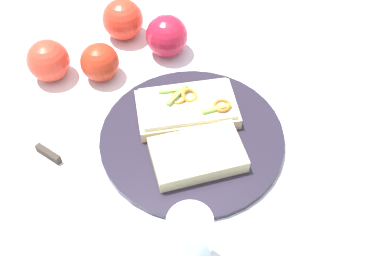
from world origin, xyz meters
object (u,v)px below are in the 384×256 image
Objects in this scene: sandwich at (187,108)px; apple_0 at (48,60)px; plate at (192,138)px; drinking_glass at (190,241)px; apple_3 at (167,36)px; bread_slice_side at (197,155)px; apple_1 at (123,19)px; apple_2 at (100,62)px; knife at (44,151)px.

sandwich is 0.28m from apple_0.
drinking_glass is (0.15, 0.15, 0.05)m from plate.
apple_3 is at bearing 154.45° from apple_0.
apple_3 is (-0.15, -0.24, 0.02)m from bread_slice_side.
sandwich reaches higher than bread_slice_side.
apple_1 is at bearing -117.23° from drinking_glass.
apple_2 is at bearing -13.56° from apple_3.
apple_0 is 1.09× the size of apple_2.
apple_1 is 1.14× the size of apple_2.
apple_0 is 0.72× the size of knife.
apple_3 reaches higher than knife.
apple_3 reaches higher than sandwich.
apple_2 reaches higher than sandwich.
sandwich reaches higher than plate.
bread_slice_side is 1.27× the size of drinking_glass.
apple_1 is 0.13m from apple_2.
bread_slice_side is 0.36m from apple_1.
drinking_glass is at bearing -109.75° from bread_slice_side.
bread_slice_side is 0.26m from knife.
apple_3 is (-0.03, 0.10, -0.00)m from apple_1.
sandwich is 0.18m from apple_3.
sandwich is 0.27m from drinking_glass.
apple_0 is at bearing -49.11° from knife.
knife is at bearing 27.63° from apple_1.
sandwich is 1.38× the size of bread_slice_side.
apple_3 is 0.72× the size of drinking_glass.
plate is at bearing 73.95° from apple_1.
drinking_glass reaches higher than apple_2.
knife is at bearing 159.49° from bread_slice_side.
apple_2 is at bearing -77.62° from knife.
drinking_glass is 1.05× the size of knife.
apple_0 is 0.46m from drinking_glass.
apple_2 is 0.88× the size of apple_3.
apple_1 is (-0.06, -0.26, 0.01)m from sandwich.
bread_slice_side is 1.74× the size of apple_1.
sandwich is at bearing 104.09° from apple_2.
knife is (0.32, 0.05, -0.03)m from apple_3.
knife is at bearing 24.90° from apple_2.
drinking_glass is (0.23, 0.45, 0.02)m from apple_1.
drinking_glass reaches higher than bread_slice_side.
sandwich is at bearing 60.24° from apple_3.
apple_0 is 0.18m from apple_1.
apple_0 is 0.10m from apple_2.
knife reaches higher than plate.
plate is 0.31m from apple_1.
apple_3 is (-0.12, -0.20, 0.03)m from plate.
plate is 3.76× the size of apple_1.
plate is 0.24m from apple_3.
apple_0 reaches higher than bread_slice_side.
apple_2 is at bearing 115.71° from bread_slice_side.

